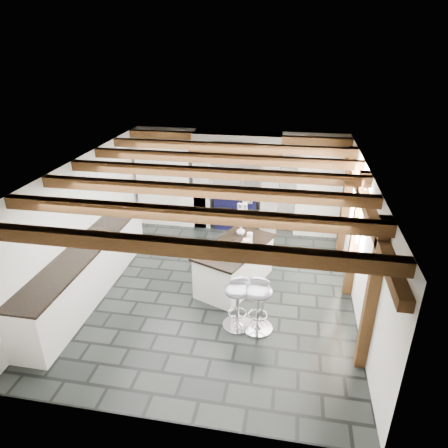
% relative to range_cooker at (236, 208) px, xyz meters
% --- Properties ---
extents(ground, '(6.00, 6.00, 0.00)m').
position_rel_range_cooker_xyz_m(ground, '(0.00, -2.68, -0.47)').
color(ground, black).
rests_on(ground, ground).
extents(room_shell, '(6.00, 6.03, 6.00)m').
position_rel_range_cooker_xyz_m(room_shell, '(-0.61, -1.26, 0.60)').
color(room_shell, white).
rests_on(room_shell, ground).
extents(range_cooker, '(1.00, 0.63, 0.99)m').
position_rel_range_cooker_xyz_m(range_cooker, '(0.00, 0.00, 0.00)').
color(range_cooker, black).
rests_on(range_cooker, ground).
extents(kitchen_island, '(1.42, 1.86, 1.09)m').
position_rel_range_cooker_xyz_m(kitchen_island, '(0.35, -2.56, -0.05)').
color(kitchen_island, white).
rests_on(kitchen_island, ground).
extents(bar_stool_near, '(0.50, 0.50, 0.91)m').
position_rel_range_cooker_xyz_m(bar_stool_near, '(0.91, -3.76, 0.10)').
color(bar_stool_near, silver).
rests_on(bar_stool_near, ground).
extents(bar_stool_far, '(0.57, 0.57, 0.88)m').
position_rel_range_cooker_xyz_m(bar_stool_far, '(0.58, -3.75, 0.08)').
color(bar_stool_far, silver).
rests_on(bar_stool_far, ground).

